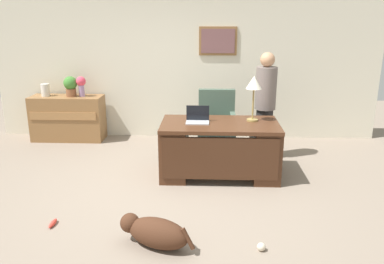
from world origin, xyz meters
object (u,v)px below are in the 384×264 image
object	(u,v)px
dog_toy_ball	(261,247)
dog_toy_bone	(159,223)
credenza	(68,118)
desk	(219,148)
potted_plant	(71,85)
person_standing	(265,105)
desk_lamp	(254,85)
vase_empty	(45,90)
dog_toy_plush	(53,223)
dog_lying	(155,232)
laptop	(198,118)
armchair	(217,125)
vase_with_flowers	(81,84)

from	to	relation	value
dog_toy_ball	dog_toy_bone	bearing A→B (deg)	157.55
credenza	desk	bearing A→B (deg)	-30.31
potted_plant	dog_toy_bone	world-z (taller)	potted_plant
person_standing	desk_lamp	size ratio (longest dim) A/B	2.64
credenza	vase_empty	distance (m)	0.63
dog_toy_ball	dog_toy_plush	distance (m)	2.25
dog_lying	laptop	distance (m)	2.03
vase_empty	dog_toy_ball	world-z (taller)	vase_empty
credenza	dog_toy_bone	bearing A→B (deg)	-55.97
dog_toy_ball	dog_toy_plush	size ratio (longest dim) A/B	0.43
laptop	credenza	bearing A→B (deg)	147.44
credenza	desk_lamp	xyz separation A→B (m)	(3.19, -1.43, 0.87)
dog_lying	vase_empty	xyz separation A→B (m)	(-2.42, 3.43, 0.77)
potted_plant	dog_toy_bone	xyz separation A→B (m)	(1.94, -3.02, -0.98)
desk	potted_plant	bearing A→B (deg)	148.74
armchair	dog_toy_bone	size ratio (longest dim) A/B	6.15
dog_toy_bone	person_standing	bearing A→B (deg)	57.37
person_standing	vase_empty	size ratio (longest dim) A/B	7.59
dog_lying	dog_toy_ball	world-z (taller)	dog_lying
desk_lamp	vase_empty	bearing A→B (deg)	158.08
dog_lying	potted_plant	bearing A→B (deg)	119.74
desk	person_standing	world-z (taller)	person_standing
vase_empty	potted_plant	world-z (taller)	potted_plant
desk	dog_lying	world-z (taller)	desk
armchair	dog_toy_plush	size ratio (longest dim) A/B	5.48
dog_lying	vase_empty	world-z (taller)	vase_empty
credenza	potted_plant	xyz separation A→B (m)	(0.10, 0.00, 0.60)
laptop	potted_plant	xyz separation A→B (m)	(-2.32, 1.55, 0.18)
person_standing	vase_empty	bearing A→B (deg)	167.82
vase_with_flowers	dog_lying	bearing A→B (deg)	-62.76
laptop	dog_toy_plush	size ratio (longest dim) A/B	1.69
dog_toy_plush	armchair	bearing A→B (deg)	53.62
armchair	dog_toy_ball	xyz separation A→B (m)	(0.40, -2.85, -0.43)
dog_toy_bone	dog_lying	bearing A→B (deg)	-88.00
person_standing	potted_plant	size ratio (longest dim) A/B	4.67
credenza	dog_toy_plush	size ratio (longest dim) A/B	6.79
person_standing	dog_toy_plush	size ratio (longest dim) A/B	8.85
credenza	potted_plant	world-z (taller)	potted_plant
credenza	dog_lying	distance (m)	4.00
desk	potted_plant	xyz separation A→B (m)	(-2.63, 1.60, 0.59)
desk	potted_plant	size ratio (longest dim) A/B	4.54
vase_empty	dog_toy_ball	distance (m)	4.98
armchair	dog_toy_ball	size ratio (longest dim) A/B	12.62
desk_lamp	dog_toy_plush	xyz separation A→B (m)	(-2.31, -1.65, -1.25)
vase_empty	dog_toy_bone	size ratio (longest dim) A/B	1.31
vase_empty	dog_toy_bone	bearing A→B (deg)	-51.46
desk	vase_with_flowers	world-z (taller)	vase_with_flowers
desk_lamp	vase_with_flowers	distance (m)	3.24
desk_lamp	credenza	bearing A→B (deg)	155.86
desk	laptop	size ratio (longest dim) A/B	5.11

